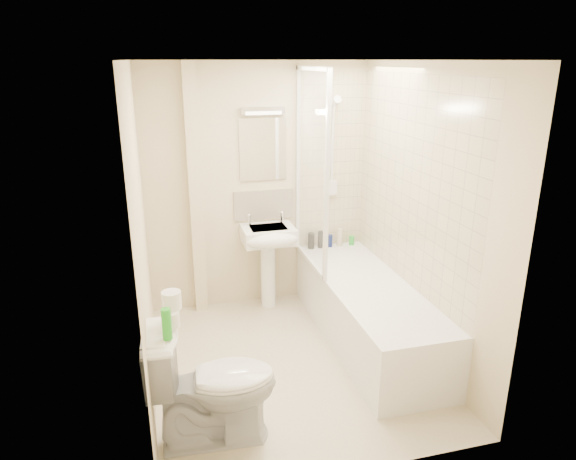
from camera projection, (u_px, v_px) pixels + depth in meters
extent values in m
plane|color=beige|center=(291.00, 363.00, 4.28)|extent=(2.50, 2.50, 0.00)
cube|color=beige|center=(258.00, 188.00, 5.05)|extent=(2.20, 0.02, 2.40)
cube|color=beige|center=(142.00, 238.00, 3.63)|extent=(0.02, 2.50, 2.40)
cube|color=beige|center=(422.00, 215.00, 4.16)|extent=(0.02, 2.50, 2.40)
cube|color=white|center=(292.00, 60.00, 3.52)|extent=(2.20, 2.50, 0.02)
cube|color=beige|center=(331.00, 162.00, 5.14)|extent=(0.70, 0.01, 1.75)
cube|color=beige|center=(411.00, 183.00, 4.27)|extent=(0.01, 2.10, 1.75)
cube|color=beige|center=(195.00, 194.00, 4.84)|extent=(0.12, 0.12, 2.40)
cube|color=beige|center=(264.00, 205.00, 5.10)|extent=(0.60, 0.02, 0.30)
cube|color=white|center=(263.00, 150.00, 4.93)|extent=(0.46, 0.01, 0.60)
cube|color=silver|center=(263.00, 111.00, 4.79)|extent=(0.42, 0.07, 0.07)
cube|color=white|center=(367.00, 312.00, 4.56)|extent=(0.70, 2.10, 0.55)
cube|color=white|center=(368.00, 289.00, 4.49)|extent=(0.56, 1.96, 0.05)
cube|color=white|center=(311.00, 170.00, 4.65)|extent=(0.01, 0.90, 1.80)
cube|color=white|center=(298.00, 161.00, 5.04)|extent=(0.04, 0.04, 1.80)
cube|color=white|center=(327.00, 181.00, 4.24)|extent=(0.04, 0.04, 1.80)
cube|color=white|center=(312.00, 68.00, 4.37)|extent=(0.04, 0.90, 0.04)
cube|color=white|center=(310.00, 260.00, 4.93)|extent=(0.04, 0.90, 0.03)
cylinder|color=white|center=(332.00, 150.00, 5.08)|extent=(0.02, 0.02, 0.90)
cylinder|color=white|center=(331.00, 194.00, 5.23)|extent=(0.05, 0.05, 0.02)
cylinder|color=white|center=(334.00, 103.00, 4.94)|extent=(0.05, 0.05, 0.02)
cylinder|color=white|center=(336.00, 101.00, 4.87)|extent=(0.08, 0.11, 0.11)
cube|color=white|center=(332.00, 187.00, 5.20)|extent=(0.10, 0.05, 0.14)
cylinder|color=white|center=(332.00, 145.00, 5.04)|extent=(0.01, 0.13, 0.84)
cylinder|color=white|center=(268.00, 275.00, 5.17)|extent=(0.15, 0.15, 0.68)
cube|color=white|center=(268.00, 235.00, 5.01)|extent=(0.51, 0.39, 0.16)
ellipsoid|color=white|center=(272.00, 240.00, 4.85)|extent=(0.51, 0.21, 0.16)
cube|color=silver|center=(268.00, 229.00, 4.99)|extent=(0.35, 0.25, 0.04)
cylinder|color=white|center=(249.00, 220.00, 5.03)|extent=(0.03, 0.03, 0.10)
cylinder|color=white|center=(282.00, 218.00, 5.11)|extent=(0.03, 0.03, 0.10)
sphere|color=white|center=(249.00, 215.00, 5.01)|extent=(0.04, 0.04, 0.04)
sphere|color=white|center=(282.00, 213.00, 5.09)|extent=(0.04, 0.04, 0.04)
cylinder|color=black|center=(311.00, 241.00, 5.27)|extent=(0.07, 0.07, 0.16)
cylinder|color=black|center=(320.00, 239.00, 5.29)|extent=(0.05, 0.05, 0.18)
cylinder|color=navy|center=(330.00, 241.00, 5.32)|extent=(0.05, 0.05, 0.13)
cylinder|color=beige|center=(340.00, 237.00, 5.34)|extent=(0.06, 0.06, 0.18)
cylinder|color=green|center=(352.00, 240.00, 5.39)|extent=(0.06, 0.06, 0.09)
imported|color=white|center=(213.00, 384.00, 3.31)|extent=(0.56, 0.87, 0.83)
cylinder|color=white|center=(172.00, 319.00, 3.15)|extent=(0.10, 0.10, 0.10)
cylinder|color=white|center=(172.00, 300.00, 3.17)|extent=(0.12, 0.12, 0.11)
cylinder|color=green|center=(167.00, 324.00, 3.00)|extent=(0.06, 0.06, 0.20)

